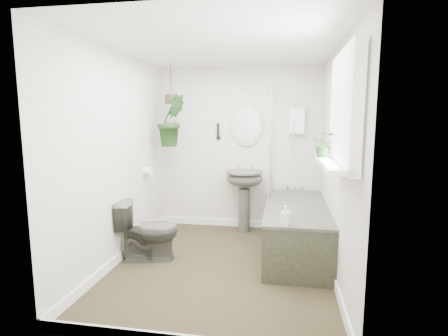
# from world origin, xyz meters

# --- Properties ---
(floor) EXTENTS (2.30, 2.80, 0.02)m
(floor) POSITION_xyz_m (0.00, 0.00, -0.01)
(floor) COLOR #2B2917
(floor) RESTS_ON ground
(ceiling) EXTENTS (2.30, 2.80, 0.02)m
(ceiling) POSITION_xyz_m (0.00, 0.00, 2.31)
(ceiling) COLOR white
(ceiling) RESTS_ON ground
(wall_back) EXTENTS (2.30, 0.02, 2.30)m
(wall_back) POSITION_xyz_m (0.00, 1.41, 1.15)
(wall_back) COLOR white
(wall_back) RESTS_ON ground
(wall_front) EXTENTS (2.30, 0.02, 2.30)m
(wall_front) POSITION_xyz_m (0.00, -1.41, 1.15)
(wall_front) COLOR white
(wall_front) RESTS_ON ground
(wall_left) EXTENTS (0.02, 2.80, 2.30)m
(wall_left) POSITION_xyz_m (-1.16, 0.00, 1.15)
(wall_left) COLOR white
(wall_left) RESTS_ON ground
(wall_right) EXTENTS (0.02, 2.80, 2.30)m
(wall_right) POSITION_xyz_m (1.16, 0.00, 1.15)
(wall_right) COLOR white
(wall_right) RESTS_ON ground
(skirting) EXTENTS (2.30, 2.80, 0.10)m
(skirting) POSITION_xyz_m (0.00, 0.00, 0.05)
(skirting) COLOR white
(skirting) RESTS_ON floor
(bathtub) EXTENTS (0.72, 1.72, 0.58)m
(bathtub) POSITION_xyz_m (0.80, 0.50, 0.29)
(bathtub) COLOR #3D3D35
(bathtub) RESTS_ON floor
(bath_screen) EXTENTS (0.04, 0.72, 1.40)m
(bath_screen) POSITION_xyz_m (0.47, 0.99, 1.28)
(bath_screen) COLOR silver
(bath_screen) RESTS_ON bathtub
(shower_box) EXTENTS (0.20, 0.10, 0.35)m
(shower_box) POSITION_xyz_m (0.80, 1.34, 1.55)
(shower_box) COLOR white
(shower_box) RESTS_ON wall_back
(oval_mirror) EXTENTS (0.46, 0.03, 0.62)m
(oval_mirror) POSITION_xyz_m (0.11, 1.37, 1.50)
(oval_mirror) COLOR #B2AD9D
(oval_mirror) RESTS_ON wall_back
(wall_sconce) EXTENTS (0.04, 0.04, 0.22)m
(wall_sconce) POSITION_xyz_m (-0.29, 1.36, 1.40)
(wall_sconce) COLOR black
(wall_sconce) RESTS_ON wall_back
(toilet_roll_holder) EXTENTS (0.11, 0.11, 0.11)m
(toilet_roll_holder) POSITION_xyz_m (-1.10, 0.70, 0.90)
(toilet_roll_holder) COLOR white
(toilet_roll_holder) RESTS_ON wall_left
(window_recess) EXTENTS (0.08, 1.00, 0.90)m
(window_recess) POSITION_xyz_m (1.09, -0.70, 1.65)
(window_recess) COLOR white
(window_recess) RESTS_ON wall_right
(window_sill) EXTENTS (0.18, 1.00, 0.04)m
(window_sill) POSITION_xyz_m (1.02, -0.70, 1.23)
(window_sill) COLOR white
(window_sill) RESTS_ON wall_right
(window_blinds) EXTENTS (0.01, 0.86, 0.76)m
(window_blinds) POSITION_xyz_m (1.04, -0.70, 1.65)
(window_blinds) COLOR white
(window_blinds) RESTS_ON wall_right
(toilet) EXTENTS (0.73, 0.52, 0.68)m
(toilet) POSITION_xyz_m (-0.85, 0.04, 0.34)
(toilet) COLOR #3D3D35
(toilet) RESTS_ON floor
(pedestal_sink) EXTENTS (0.57, 0.51, 0.87)m
(pedestal_sink) POSITION_xyz_m (0.11, 1.19, 0.43)
(pedestal_sink) COLOR #3D3D35
(pedestal_sink) RESTS_ON floor
(sill_plant) EXTENTS (0.23, 0.21, 0.22)m
(sill_plant) POSITION_xyz_m (0.98, -0.40, 1.36)
(sill_plant) COLOR black
(sill_plant) RESTS_ON window_sill
(hanging_plant) EXTENTS (0.48, 0.47, 0.68)m
(hanging_plant) POSITION_xyz_m (-0.85, 0.95, 1.55)
(hanging_plant) COLOR black
(hanging_plant) RESTS_ON ceiling
(soap_bottle) EXTENTS (0.11, 0.11, 0.19)m
(soap_bottle) POSITION_xyz_m (0.67, -0.29, 0.68)
(soap_bottle) COLOR black
(soap_bottle) RESTS_ON bathtub
(hanging_pot) EXTENTS (0.16, 0.16, 0.12)m
(hanging_pot) POSITION_xyz_m (-0.85, 0.95, 1.83)
(hanging_pot) COLOR #312920
(hanging_pot) RESTS_ON ceiling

